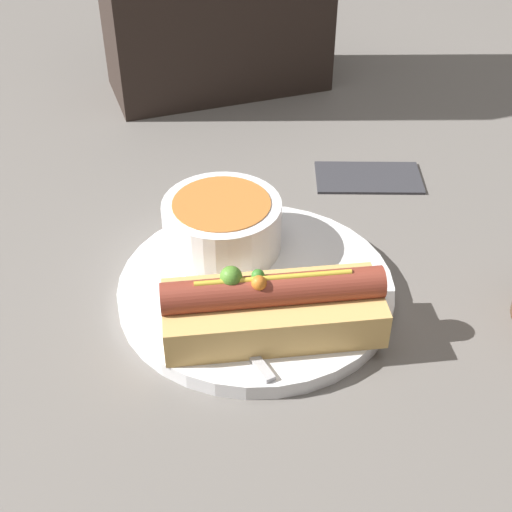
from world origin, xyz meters
name	(u,v)px	position (x,y,z in m)	size (l,w,h in m)	color
ground_plane	(256,294)	(0.00, 0.00, 0.00)	(4.00, 4.00, 0.00)	slate
dinner_plate	(256,288)	(0.00, 0.00, 0.01)	(0.25, 0.25, 0.01)	white
hot_dog	(272,307)	(-0.01, -0.06, 0.04)	(0.19, 0.10, 0.06)	#DBAD60
soup_bowl	(222,223)	(-0.01, 0.06, 0.04)	(0.11, 0.11, 0.05)	white
spoon	(204,288)	(-0.05, 0.00, 0.02)	(0.04, 0.17, 0.01)	#B7B7BC
napkin	(368,176)	(0.18, 0.14, 0.00)	(0.13, 0.10, 0.01)	#333338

